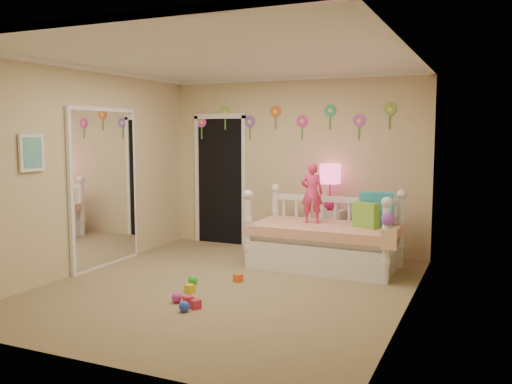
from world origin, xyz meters
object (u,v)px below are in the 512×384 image
at_px(child, 312,193).
at_px(table_lamp, 330,179).
at_px(nightstand, 329,233).
at_px(daybed, 324,229).

xyz_separation_m(child, table_lamp, (0.06, 0.66, 0.13)).
bearing_deg(nightstand, table_lamp, 93.96).
distance_m(daybed, nightstand, 0.76).
distance_m(nightstand, table_lamp, 0.77).
xyz_separation_m(nightstand, table_lamp, (0.00, 0.00, 0.77)).
height_order(child, table_lamp, child).
xyz_separation_m(daybed, nightstand, (-0.14, 0.72, -0.18)).
relative_size(daybed, child, 2.36).
bearing_deg(child, nightstand, -107.52).
height_order(child, nightstand, child).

